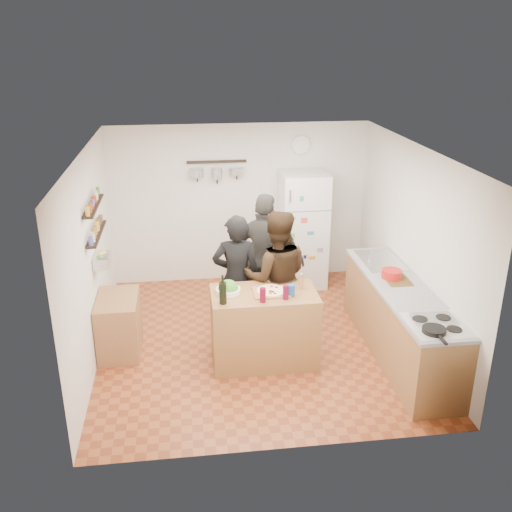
{
  "coord_description": "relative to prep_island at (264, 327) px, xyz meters",
  "views": [
    {
      "loc": [
        -0.86,
        -6.49,
        3.77
      ],
      "look_at": [
        0.0,
        0.1,
        1.15
      ],
      "focal_mm": 40.0,
      "sensor_mm": 36.0,
      "label": 1
    }
  ],
  "objects": [
    {
      "name": "produce_basket",
      "position": [
        -1.92,
        0.68,
        0.69
      ],
      "size": [
        0.18,
        0.35,
        0.14
      ],
      "primitive_type": "cube",
      "color": "silver",
      "rests_on": "left_wall"
    },
    {
      "name": "fridge",
      "position": [
        0.93,
        2.23,
        0.45
      ],
      "size": [
        0.7,
        0.68,
        1.8
      ],
      "primitive_type": "cube",
      "color": "white",
      "rests_on": "floor"
    },
    {
      "name": "prep_island",
      "position": [
        0.0,
        0.0,
        0.0
      ],
      "size": [
        1.25,
        0.72,
        0.91
      ],
      "primitive_type": "cube",
      "color": "olive",
      "rests_on": "floor"
    },
    {
      "name": "room_shell",
      "position": [
        -0.02,
        0.86,
        0.79
      ],
      "size": [
        4.2,
        4.2,
        4.2
      ],
      "color": "brown",
      "rests_on": "ground"
    },
    {
      "name": "wine_glass_near",
      "position": [
        -0.05,
        -0.24,
        0.54
      ],
      "size": [
        0.07,
        0.07,
        0.17
      ],
      "primitive_type": "cylinder",
      "color": "#57071C",
      "rests_on": "prep_island"
    },
    {
      "name": "person_center",
      "position": [
        0.22,
        0.48,
        0.43
      ],
      "size": [
        0.91,
        0.73,
        1.76
      ],
      "primitive_type": "imported",
      "rotation": [
        0.0,
        0.0,
        3.06
      ],
      "color": "black",
      "rests_on": "floor"
    },
    {
      "name": "stove_top",
      "position": [
        1.68,
        -1.02,
        0.46
      ],
      "size": [
        0.6,
        0.62,
        0.02
      ],
      "primitive_type": "cube",
      "color": "white",
      "rests_on": "counter_run"
    },
    {
      "name": "wine_bottle",
      "position": [
        -0.5,
        -0.22,
        0.58
      ],
      "size": [
        0.08,
        0.08,
        0.26
      ],
      "primitive_type": "cylinder",
      "color": "black",
      "rests_on": "prep_island"
    },
    {
      "name": "sink",
      "position": [
        1.68,
        0.78,
        0.46
      ],
      "size": [
        0.5,
        0.8,
        0.03
      ],
      "primitive_type": "cube",
      "color": "silver",
      "rests_on": "counter_run"
    },
    {
      "name": "wine_glass_far",
      "position": [
        0.22,
        -0.2,
        0.54
      ],
      "size": [
        0.07,
        0.07,
        0.16
      ],
      "primitive_type": "cylinder",
      "color": "#540720",
      "rests_on": "prep_island"
    },
    {
      "name": "person_left",
      "position": [
        -0.27,
        0.6,
        0.39
      ],
      "size": [
        0.65,
        0.46,
        1.69
      ],
      "primitive_type": "imported",
      "rotation": [
        0.0,
        0.0,
        3.05
      ],
      "color": "black",
      "rests_on": "floor"
    },
    {
      "name": "pepper_mill",
      "position": [
        0.45,
        0.05,
        0.54
      ],
      "size": [
        0.05,
        0.05,
        0.16
      ],
      "primitive_type": "cylinder",
      "color": "#9D6742",
      "rests_on": "prep_island"
    },
    {
      "name": "cutting_board",
      "position": [
        1.68,
        0.12,
        0.46
      ],
      "size": [
        0.3,
        0.4,
        0.02
      ],
      "primitive_type": "cube",
      "color": "olive",
      "rests_on": "counter_run"
    },
    {
      "name": "salt_canister",
      "position": [
        0.3,
        -0.12,
        0.52
      ],
      "size": [
        0.08,
        0.08,
        0.14
      ],
      "primitive_type": "cylinder",
      "color": "navy",
      "rests_on": "prep_island"
    },
    {
      "name": "pizza",
      "position": [
        0.08,
        -0.02,
        0.48
      ],
      "size": [
        0.34,
        0.34,
        0.02
      ],
      "primitive_type": "cylinder",
      "color": "beige",
      "rests_on": "pizza_board"
    },
    {
      "name": "side_table",
      "position": [
        -1.76,
        0.45,
        -0.09
      ],
      "size": [
        0.5,
        0.8,
        0.73
      ],
      "primitive_type": "cube",
      "color": "#A56B45",
      "rests_on": "floor"
    },
    {
      "name": "spice_shelf_upper",
      "position": [
        -1.95,
        0.68,
        1.4
      ],
      "size": [
        0.12,
        1.0,
        0.02
      ],
      "primitive_type": "cube",
      "color": "black",
      "rests_on": "left_wall"
    },
    {
      "name": "wall_clock",
      "position": [
        0.93,
        2.56,
        1.69
      ],
      "size": [
        0.3,
        0.03,
        0.3
      ],
      "primitive_type": "cylinder",
      "rotation": [
        1.57,
        0.0,
        0.0
      ],
      "color": "silver",
      "rests_on": "back_wall"
    },
    {
      "name": "person_back",
      "position": [
        0.17,
        1.07,
        0.45
      ],
      "size": [
        1.15,
        0.83,
        1.81
      ],
      "primitive_type": "imported",
      "rotation": [
        0.0,
        0.0,
        2.73
      ],
      "color": "#302E2B",
      "rests_on": "floor"
    },
    {
      "name": "spice_shelf_lower",
      "position": [
        -1.95,
        0.68,
        1.04
      ],
      "size": [
        0.12,
        1.0,
        0.02
      ],
      "primitive_type": "cube",
      "color": "black",
      "rests_on": "left_wall"
    },
    {
      "name": "pizza_board",
      "position": [
        0.08,
        -0.02,
        0.47
      ],
      "size": [
        0.42,
        0.34,
        0.02
      ],
      "primitive_type": "cube",
      "color": "#9A6038",
      "rests_on": "prep_island"
    },
    {
      "name": "salad_bowl",
      "position": [
        -0.42,
        0.05,
        0.48
      ],
      "size": [
        0.29,
        0.29,
        0.06
      ],
      "primitive_type": "cylinder",
      "color": "white",
      "rests_on": "prep_island"
    },
    {
      "name": "skillet",
      "position": [
        1.58,
        -1.18,
        0.49
      ],
      "size": [
        0.24,
        0.24,
        0.05
      ],
      "primitive_type": "cylinder",
      "color": "black",
      "rests_on": "stove_top"
    },
    {
      "name": "counter_run",
      "position": [
        1.68,
        -0.07,
        -0.01
      ],
      "size": [
        0.63,
        2.63,
        0.9
      ],
      "primitive_type": "cube",
      "color": "#9E7042",
      "rests_on": "floor"
    },
    {
      "name": "red_bowl",
      "position": [
        1.63,
        0.21,
        0.52
      ],
      "size": [
        0.25,
        0.25,
        0.1
      ],
      "primitive_type": "cylinder",
      "color": "#B11814",
      "rests_on": "counter_run"
    },
    {
      "name": "pot_rack",
      "position": [
        -0.37,
        2.48,
        1.49
      ],
      "size": [
        0.9,
        0.04,
        0.04
      ],
      "primitive_type": "cube",
      "color": "black",
      "rests_on": "back_wall"
    }
  ]
}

